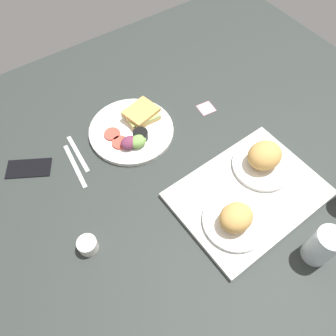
{
  "coord_description": "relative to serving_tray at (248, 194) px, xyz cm",
  "views": [
    {
      "loc": [
        34.45,
        51.02,
        92.3
      ],
      "look_at": [
        2.0,
        3.0,
        4.0
      ],
      "focal_mm": 35.72,
      "sensor_mm": 36.0,
      "label": 1
    }
  ],
  "objects": [
    {
      "name": "ground_plane",
      "position": [
        14.53,
        -23.37,
        -2.3
      ],
      "size": [
        190.0,
        150.0,
        3.0
      ],
      "primitive_type": "cube",
      "color": "#282D2B"
    },
    {
      "name": "serving_tray",
      "position": [
        0.0,
        0.0,
        0.0
      ],
      "size": [
        46.54,
        35.13,
        1.6
      ],
      "primitive_type": "cube",
      "rotation": [
        0.0,
        0.0,
        0.05
      ],
      "color": "#B2B2AD",
      "rests_on": "ground_plane"
    },
    {
      "name": "bread_plate_near",
      "position": [
        -10.18,
        -5.45,
        4.33
      ],
      "size": [
        19.49,
        19.49,
        9.15
      ],
      "color": "white",
      "rests_on": "serving_tray"
    },
    {
      "name": "bread_plate_far",
      "position": [
        10.48,
        5.23,
        3.72
      ],
      "size": [
        19.25,
        19.25,
        8.27
      ],
      "color": "white",
      "rests_on": "serving_tray"
    },
    {
      "name": "plate_with_salad",
      "position": [
        16.58,
        -42.07,
        0.86
      ],
      "size": [
        29.78,
        29.78,
        5.4
      ],
      "color": "white",
      "rests_on": "ground_plane"
    },
    {
      "name": "drinking_glass",
      "position": [
        -2.74,
        24.7,
        5.7
      ],
      "size": [
        7.43,
        7.43,
        13.01
      ],
      "primitive_type": "cylinder",
      "color": "silver",
      "rests_on": "ground_plane"
    },
    {
      "name": "espresso_cup",
      "position": [
        49.04,
        -12.6,
        1.2
      ],
      "size": [
        5.6,
        5.6,
        4.0
      ],
      "primitive_type": "cylinder",
      "color": "silver",
      "rests_on": "ground_plane"
    },
    {
      "name": "fork",
      "position": [
        37.23,
        -44.47,
        -0.55
      ],
      "size": [
        2.27,
        17.05,
        0.5
      ],
      "primitive_type": "cube",
      "rotation": [
        0.0,
        0.0,
        1.52
      ],
      "color": "#B7B7BC",
      "rests_on": "ground_plane"
    },
    {
      "name": "knife",
      "position": [
        40.23,
        -40.47,
        -0.55
      ],
      "size": [
        3.04,
        19.05,
        0.5
      ],
      "primitive_type": "cube",
      "rotation": [
        0.0,
        0.0,
        1.48
      ],
      "color": "#B7B7BC",
      "rests_on": "ground_plane"
    },
    {
      "name": "cell_phone",
      "position": [
        53.28,
        -48.11,
        -0.4
      ],
      "size": [
        16.08,
        13.37,
        0.8
      ],
      "primitive_type": "cube",
      "rotation": [
        0.0,
        0.0,
        -0.52
      ],
      "color": "black",
      "rests_on": "ground_plane"
    },
    {
      "name": "sticky_note",
      "position": [
        -11.84,
        -36.73,
        -0.74
      ],
      "size": [
        6.16,
        6.16,
        0.12
      ],
      "primitive_type": "cube",
      "rotation": [
        0.0,
        0.0,
        -0.11
      ],
      "color": "pink",
      "rests_on": "ground_plane"
    }
  ]
}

